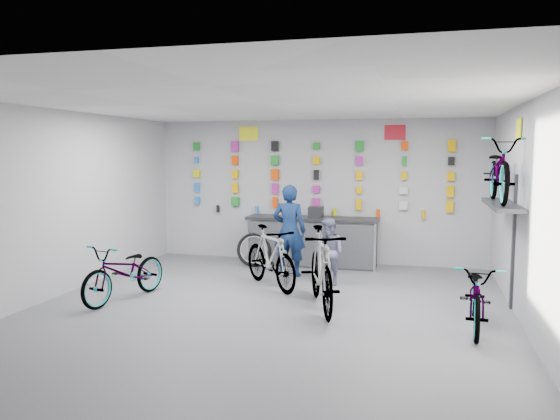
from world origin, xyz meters
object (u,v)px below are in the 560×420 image
(bike_left, at_px, (125,271))
(bike_center, at_px, (321,269))
(counter, at_px, (312,242))
(customer, at_px, (329,252))
(clerk, at_px, (289,230))
(bike_right, at_px, (477,295))
(bike_service, at_px, (270,257))

(bike_left, height_order, bike_center, bike_center)
(bike_left, distance_m, bike_center, 3.08)
(counter, height_order, customer, customer)
(bike_left, distance_m, customer, 3.45)
(bike_center, bearing_deg, clerk, 97.35)
(bike_right, xyz_separation_m, bike_service, (-3.22, 1.46, 0.08))
(bike_left, height_order, clerk, clerk)
(customer, bearing_deg, clerk, 179.69)
(counter, relative_size, bike_right, 1.57)
(customer, bearing_deg, bike_right, -10.00)
(customer, bearing_deg, bike_service, -123.34)
(clerk, bearing_deg, bike_center, 116.07)
(bike_center, bearing_deg, bike_service, 116.86)
(bike_center, height_order, clerk, clerk)
(bike_left, xyz_separation_m, bike_right, (5.21, -0.11, -0.01))
(bike_right, distance_m, customer, 2.99)
(bike_right, xyz_separation_m, clerk, (-3.12, 2.43, 0.41))
(bike_service, bearing_deg, clerk, 41.14)
(customer, bearing_deg, bike_center, -54.68)
(bike_center, bearing_deg, bike_right, -28.53)
(counter, relative_size, customer, 2.30)
(bike_service, bearing_deg, bike_left, 171.52)
(bike_right, height_order, customer, customer)
(bike_service, bearing_deg, bike_right, -67.25)
(bike_right, bearing_deg, customer, 143.23)
(bike_left, xyz_separation_m, customer, (2.93, 1.83, 0.13))
(bike_right, height_order, clerk, clerk)
(counter, distance_m, clerk, 1.14)
(bike_right, bearing_deg, counter, 133.25)
(counter, xyz_separation_m, bike_left, (-2.32, -3.37, -0.03))
(counter, distance_m, bike_right, 4.52)
(bike_right, distance_m, bike_service, 3.54)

